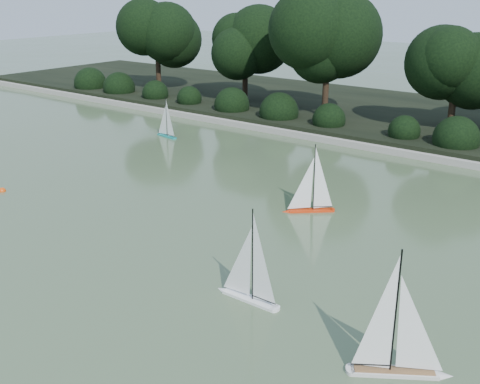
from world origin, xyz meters
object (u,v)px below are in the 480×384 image
at_px(sailboat_teal, 165,130).
at_px(sailboat_white_a, 245,284).
at_px(sailboat_white_b, 404,355).
at_px(sailboat_orange, 307,201).
at_px(race_buoy, 2,191).

bearing_deg(sailboat_teal, sailboat_white_a, -38.78).
distance_m(sailboat_white_b, sailboat_orange, 5.50).
relative_size(sailboat_white_a, sailboat_orange, 1.03).
bearing_deg(sailboat_white_a, sailboat_white_b, -6.36).
xyz_separation_m(sailboat_white_a, sailboat_teal, (-8.06, 6.47, -0.04)).
relative_size(sailboat_white_a, sailboat_white_b, 0.89).
bearing_deg(sailboat_white_a, race_buoy, 176.08).
bearing_deg(sailboat_white_a, sailboat_teal, 141.22).
bearing_deg(sailboat_orange, sailboat_white_a, -71.79).
bearing_deg(race_buoy, sailboat_white_b, -4.56).
height_order(sailboat_orange, sailboat_teal, sailboat_orange).
bearing_deg(race_buoy, sailboat_white_a, -3.92).
bearing_deg(race_buoy, sailboat_teal, 96.82).
height_order(sailboat_white_b, sailboat_orange, sailboat_white_b).
height_order(sailboat_white_a, sailboat_teal, sailboat_white_a).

